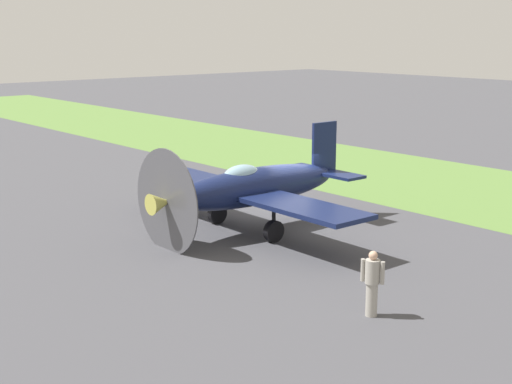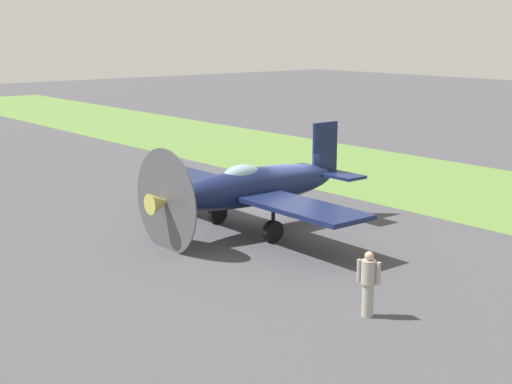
% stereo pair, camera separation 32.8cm
% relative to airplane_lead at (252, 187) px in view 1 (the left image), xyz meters
% --- Properties ---
extents(ground_plane, '(160.00, 160.00, 0.00)m').
position_rel_airplane_lead_xyz_m(ground_plane, '(0.42, -2.03, -1.62)').
color(ground_plane, '#424247').
extents(grass_verge, '(120.00, 11.00, 0.01)m').
position_rel_airplane_lead_xyz_m(grass_verge, '(0.42, -12.17, -1.61)').
color(grass_verge, '#567A38').
rests_on(grass_verge, ground).
extents(airplane_lead, '(10.76, 8.56, 3.86)m').
position_rel_airplane_lead_xyz_m(airplane_lead, '(0.00, 0.00, 0.00)').
color(airplane_lead, '#141E47').
rests_on(airplane_lead, ground).
extents(ground_crew_chief, '(0.59, 0.38, 1.73)m').
position_rel_airplane_lead_xyz_m(ground_crew_chief, '(-8.24, 2.97, -0.70)').
color(ground_crew_chief, '#9E998E').
rests_on(ground_crew_chief, ground).
extents(runway_marker_cone, '(0.36, 0.36, 0.44)m').
position_rel_airplane_lead_xyz_m(runway_marker_cone, '(5.68, -7.80, -1.40)').
color(runway_marker_cone, orange).
rests_on(runway_marker_cone, ground).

